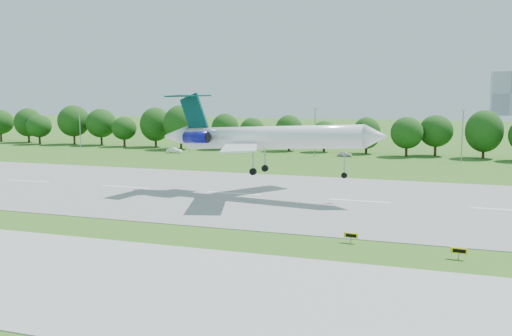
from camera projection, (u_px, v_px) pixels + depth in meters
name	position (u px, v px, depth m)	size (l,w,h in m)	color
ground	(324.00, 243.00, 61.01)	(600.00, 600.00, 0.00)	#30631A
runway	(359.00, 201.00, 84.46)	(400.00, 45.00, 0.08)	gray
taxiway	(274.00, 300.00, 44.11)	(400.00, 23.00, 0.08)	#ADADA8
tree_line	(400.00, 132.00, 146.52)	(288.40, 8.40, 10.40)	#382314
light_poles	(386.00, 133.00, 137.92)	(175.90, 0.25, 12.19)	gray
airliner	(260.00, 137.00, 88.50)	(37.73, 27.28, 12.57)	white
taxi_sign_left	(351.00, 236.00, 60.91)	(1.58, 0.39, 1.10)	gray
taxi_sign_centre	(459.00, 251.00, 54.90)	(1.61, 0.40, 1.12)	gray
service_vehicle_a	(174.00, 150.00, 153.81)	(1.44, 4.13, 1.36)	white
service_vehicle_b	(345.00, 154.00, 144.70)	(1.53, 3.81, 1.30)	silver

